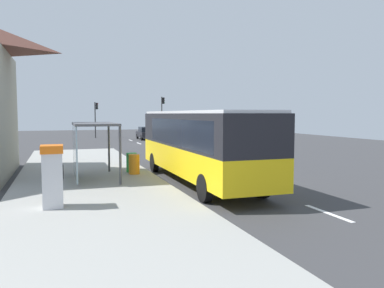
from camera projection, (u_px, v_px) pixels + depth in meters
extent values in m
cube|color=#38383A|center=(160.00, 153.00, 30.72)|extent=(56.00, 92.00, 0.04)
cube|color=#999993|center=(88.00, 180.00, 17.33)|extent=(6.20, 30.00, 0.18)
cube|color=silver|center=(328.00, 213.00, 11.95)|extent=(0.16, 2.20, 0.01)
cube|color=silver|center=(252.00, 185.00, 16.67)|extent=(0.16, 2.20, 0.01)
cube|color=silver|center=(209.00, 169.00, 21.38)|extent=(0.16, 2.20, 0.01)
cube|color=silver|center=(182.00, 159.00, 26.09)|extent=(0.16, 2.20, 0.01)
cube|color=silver|center=(163.00, 152.00, 30.80)|extent=(0.16, 2.20, 0.01)
cube|color=silver|center=(150.00, 147.00, 35.52)|extent=(0.16, 2.20, 0.01)
cube|color=silver|center=(139.00, 143.00, 40.23)|extent=(0.16, 2.20, 0.01)
cube|color=silver|center=(131.00, 140.00, 44.94)|extent=(0.16, 2.20, 0.01)
cube|color=yellow|center=(199.00, 159.00, 17.22)|extent=(2.52, 11.01, 1.15)
cube|color=black|center=(199.00, 130.00, 17.12)|extent=(2.52, 11.01, 1.45)
cube|color=silver|center=(199.00, 112.00, 17.06)|extent=(2.40, 10.79, 0.12)
cube|color=black|center=(167.00, 127.00, 22.27)|extent=(2.30, 0.13, 1.22)
cube|color=black|center=(176.00, 132.00, 16.26)|extent=(0.10, 8.58, 1.10)
cylinder|color=black|center=(154.00, 162.00, 20.58)|extent=(0.28, 1.00, 1.00)
cylinder|color=black|center=(194.00, 161.00, 21.31)|extent=(0.28, 1.00, 1.00)
cylinder|color=black|center=(205.00, 188.00, 13.41)|extent=(0.28, 1.00, 1.00)
cylinder|color=black|center=(262.00, 184.00, 14.14)|extent=(0.28, 1.00, 1.00)
cube|color=silver|center=(162.00, 131.00, 38.68)|extent=(2.17, 5.26, 1.96)
cube|color=black|center=(162.00, 128.00, 38.65)|extent=(2.14, 3.18, 0.44)
cylinder|color=black|center=(177.00, 142.00, 37.21)|extent=(0.24, 0.69, 0.68)
cylinder|color=black|center=(159.00, 143.00, 36.57)|extent=(0.24, 0.69, 0.68)
cylinder|color=black|center=(165.00, 140.00, 40.94)|extent=(0.24, 0.69, 0.68)
cylinder|color=black|center=(149.00, 140.00, 40.30)|extent=(0.24, 0.69, 0.68)
cube|color=black|center=(146.00, 134.00, 46.35)|extent=(1.91, 4.44, 0.60)
cube|color=black|center=(146.00, 129.00, 46.12)|extent=(1.64, 2.41, 0.60)
cylinder|color=black|center=(137.00, 136.00, 47.55)|extent=(0.22, 0.64, 0.64)
cylinder|color=black|center=(150.00, 136.00, 48.05)|extent=(0.22, 0.64, 0.64)
cylinder|color=black|center=(142.00, 138.00, 44.70)|extent=(0.22, 0.64, 0.64)
cylinder|color=black|center=(156.00, 137.00, 45.20)|extent=(0.22, 0.64, 0.64)
cube|color=silver|center=(53.00, 180.00, 11.93)|extent=(0.60, 0.70, 1.70)
cube|color=orange|center=(52.00, 149.00, 11.85)|extent=(0.66, 0.76, 0.24)
cube|color=black|center=(63.00, 171.00, 12.01)|extent=(0.03, 0.36, 0.44)
cylinder|color=orange|center=(134.00, 164.00, 18.61)|extent=(0.52, 0.52, 0.95)
cylinder|color=green|center=(132.00, 162.00, 19.27)|extent=(0.52, 0.52, 0.95)
cylinder|color=#2D2D2D|center=(162.00, 117.00, 51.38)|extent=(0.14, 0.14, 5.33)
cube|color=black|center=(163.00, 101.00, 51.29)|extent=(0.24, 0.28, 0.84)
sphere|color=#360606|center=(164.00, 99.00, 51.30)|extent=(0.16, 0.16, 0.16)
sphere|color=#3C2C03|center=(164.00, 101.00, 51.33)|extent=(0.16, 0.16, 0.16)
sphere|color=green|center=(164.00, 103.00, 51.35)|extent=(0.16, 0.16, 0.16)
cylinder|color=#2D2D2D|center=(95.00, 120.00, 49.37)|extent=(0.14, 0.14, 4.57)
cube|color=black|center=(97.00, 106.00, 49.31)|extent=(0.24, 0.28, 0.84)
sphere|color=red|center=(98.00, 104.00, 49.32)|extent=(0.16, 0.16, 0.16)
sphere|color=#3C2C03|center=(98.00, 106.00, 49.34)|extent=(0.16, 0.16, 0.16)
sphere|color=black|center=(98.00, 108.00, 49.37)|extent=(0.16, 0.16, 0.16)
cube|color=#4C4C51|center=(94.00, 124.00, 17.15)|extent=(1.80, 4.00, 0.10)
cube|color=#8CA5B2|center=(75.00, 151.00, 16.97)|extent=(0.06, 3.80, 2.30)
cylinder|color=#4C4C51|center=(120.00, 155.00, 15.73)|extent=(0.10, 0.10, 2.44)
cylinder|color=#4C4C51|center=(109.00, 147.00, 19.32)|extent=(0.10, 0.10, 2.44)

